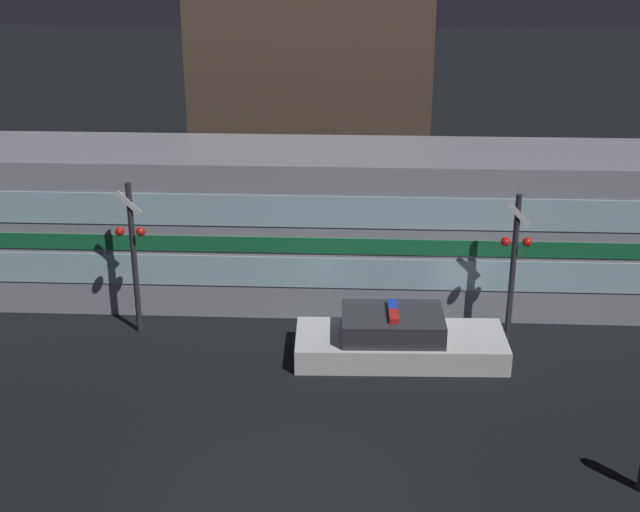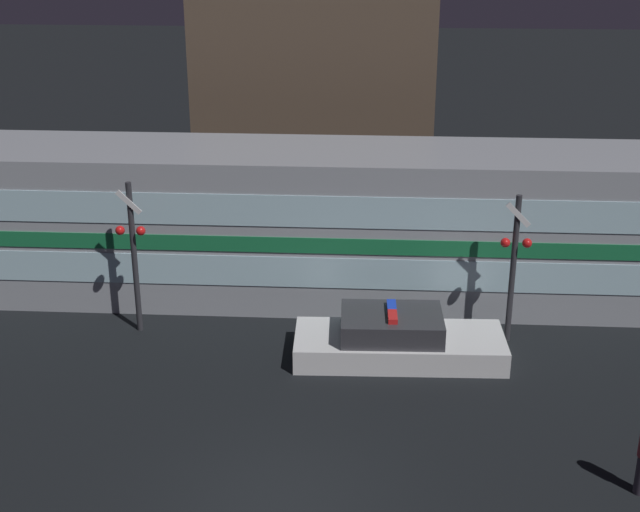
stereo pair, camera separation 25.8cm
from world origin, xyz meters
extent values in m
plane|color=black|center=(0.00, 0.00, 0.00)|extent=(120.00, 120.00, 0.00)
cube|color=#999EA5|center=(-1.64, 8.75, 1.92)|extent=(20.60, 2.98, 3.85)
cube|color=#19723F|center=(-1.64, 7.25, 1.92)|extent=(20.19, 0.03, 0.38)
cube|color=silver|center=(-1.64, 7.25, 1.23)|extent=(19.57, 0.02, 0.77)
cube|color=silver|center=(-1.64, 7.25, 2.77)|extent=(19.57, 0.02, 0.77)
cube|color=silver|center=(2.10, 5.42, 0.28)|extent=(4.69, 1.88, 0.56)
cube|color=#333338|center=(1.92, 5.41, 0.81)|extent=(2.27, 1.60, 0.52)
cube|color=red|center=(1.93, 5.15, 1.13)|extent=(0.22, 0.53, 0.12)
cube|color=blue|center=(1.91, 5.68, 1.13)|extent=(0.22, 0.53, 0.12)
cylinder|color=#2D2D33|center=(4.63, 6.43, 1.77)|extent=(0.13, 0.13, 3.53)
sphere|color=red|center=(4.39, 6.29, 2.47)|extent=(0.22, 0.22, 0.22)
sphere|color=red|center=(4.86, 6.29, 2.47)|extent=(0.22, 0.22, 0.22)
cube|color=white|center=(4.63, 6.34, 3.11)|extent=(0.58, 0.03, 0.58)
cylinder|color=#2D2D33|center=(-4.01, 6.43, 1.83)|extent=(0.13, 0.13, 3.66)
sphere|color=red|center=(-4.25, 6.30, 2.56)|extent=(0.22, 0.22, 0.22)
sphere|color=red|center=(-3.78, 6.30, 2.56)|extent=(0.22, 0.22, 0.22)
cube|color=white|center=(-4.01, 6.34, 3.22)|extent=(0.58, 0.03, 0.58)
cube|color=brown|center=(-0.45, 16.55, 3.52)|extent=(7.35, 5.23, 7.05)
camera|label=1|loc=(1.17, -12.27, 9.55)|focal=50.00mm
camera|label=2|loc=(1.43, -12.26, 9.55)|focal=50.00mm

